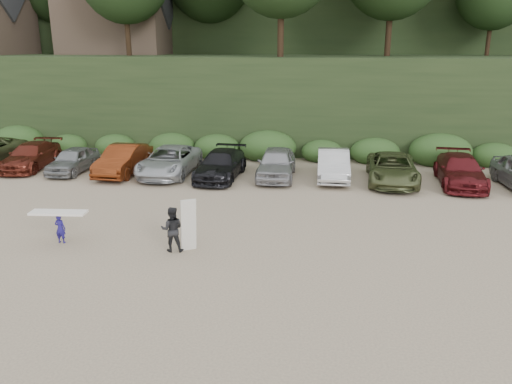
# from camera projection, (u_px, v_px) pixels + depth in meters

# --- Properties ---
(ground) EXTENTS (120.00, 120.00, 0.00)m
(ground) POSITION_uv_depth(u_px,v_px,m) (193.00, 251.00, 16.98)
(ground) COLOR tan
(ground) RESTS_ON ground
(parked_cars) EXTENTS (37.14, 6.08, 1.65)m
(parked_cars) POSITION_uv_depth(u_px,v_px,m) (181.00, 161.00, 26.68)
(parked_cars) COLOR #BCBDC2
(parked_cars) RESTS_ON ground
(child_surfer) EXTENTS (1.99, 0.71, 1.17)m
(child_surfer) POSITION_uv_depth(u_px,v_px,m) (59.00, 222.00, 17.50)
(child_surfer) COLOR navy
(child_surfer) RESTS_ON ground
(adult_surfer) EXTENTS (1.27, 0.71, 1.85)m
(adult_surfer) POSITION_uv_depth(u_px,v_px,m) (174.00, 229.00, 16.82)
(adult_surfer) COLOR black
(adult_surfer) RESTS_ON ground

